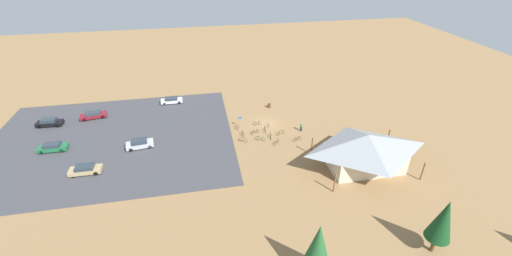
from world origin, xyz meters
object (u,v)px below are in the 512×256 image
object	(u,v)px
bicycle_yellow_near_porch	(270,136)
bicycle_teal_trailside	(276,142)
bike_pavilion	(366,148)
pine_center	(443,220)
pine_west	(318,245)
car_maroon_far_end	(93,115)
bicycle_silver_back_row	(243,140)
bicycle_purple_edge_north	(257,123)
bicycle_black_edge_south	(255,132)
bicycle_silver_lone_west	(268,125)
car_silver_inner_stall	(140,144)
lot_sign	(240,120)
car_black_second_row	(49,122)
car_green_back_corner	(53,147)
bicycle_white_yard_left	(237,127)
bicycle_yellow_by_bin	(281,133)
car_white_end_stall	(172,100)
trash_bin	(269,106)
visitor_near_lot	(301,127)
bicycle_orange_lone_east	(243,134)
bicycle_red_yard_front	(297,139)
bicycle_blue_yard_right	(265,129)
bicycle_green_front_row	(260,138)
car_tan_mid_lot	(85,169)

from	to	relation	value
bicycle_yellow_near_porch	bicycle_teal_trailside	distance (m)	2.14
bike_pavilion	bicycle_yellow_near_porch	size ratio (longest dim) A/B	8.10
pine_center	bicycle_yellow_near_porch	distance (m)	29.42
pine_west	car_maroon_far_end	size ratio (longest dim) A/B	1.47
bicycle_silver_back_row	bicycle_purple_edge_north	bearing A→B (deg)	-124.35
bicycle_black_edge_south	bicycle_silver_lone_west	distance (m)	3.48
pine_west	bicycle_black_edge_south	xyz separation A→B (m)	(0.69, -28.93, -4.37)
pine_center	car_silver_inner_stall	world-z (taller)	pine_center
lot_sign	car_black_second_row	distance (m)	35.15
bicycle_black_edge_south	car_green_back_corner	world-z (taller)	car_green_back_corner
bicycle_white_yard_left	bicycle_yellow_by_bin	distance (m)	8.03
car_white_end_stall	car_black_second_row	world-z (taller)	car_black_second_row
car_green_back_corner	bicycle_white_yard_left	bearing A→B (deg)	-177.37
bike_pavilion	bicycle_black_edge_south	distance (m)	19.27
bicycle_yellow_near_porch	car_silver_inner_stall	size ratio (longest dim) A/B	0.37
trash_bin	car_maroon_far_end	size ratio (longest dim) A/B	0.18
pine_west	visitor_near_lot	xyz separation A→B (m)	(-7.64, -28.27, -3.84)
visitor_near_lot	bicycle_white_yard_left	bearing A→B (deg)	-14.86
lot_sign	visitor_near_lot	distance (m)	11.17
bicycle_purple_edge_north	bicycle_orange_lone_east	bearing A→B (deg)	43.43
bicycle_yellow_by_bin	car_black_second_row	size ratio (longest dim) A/B	0.35
bicycle_silver_back_row	bicycle_yellow_by_bin	world-z (taller)	bicycle_silver_back_row
lot_sign	bicycle_red_yard_front	bearing A→B (deg)	143.46
pine_west	bicycle_blue_yard_right	world-z (taller)	pine_west
trash_bin	bicycle_black_edge_south	xyz separation A→B (m)	(4.79, 9.53, -0.09)
bicycle_silver_lone_west	car_silver_inner_stall	size ratio (longest dim) A/B	0.38
lot_sign	bicycle_green_front_row	xyz separation A→B (m)	(-2.69, 5.24, -1.03)
lot_sign	car_silver_inner_stall	world-z (taller)	lot_sign
bicycle_yellow_by_bin	visitor_near_lot	distance (m)	4.02
bicycle_silver_back_row	bicycle_blue_yard_right	distance (m)	5.20
bicycle_silver_back_row	bicycle_silver_lone_west	bearing A→B (deg)	-141.62
pine_center	car_green_back_corner	world-z (taller)	pine_center
bicycle_orange_lone_east	car_black_second_row	world-z (taller)	car_black_second_row
car_black_second_row	car_maroon_far_end	size ratio (longest dim) A/B	0.92
car_green_back_corner	visitor_near_lot	world-z (taller)	visitor_near_lot
car_green_back_corner	visitor_near_lot	xyz separation A→B (m)	(-41.72, 1.56, 0.16)
bicycle_teal_trailside	car_white_end_stall	bearing A→B (deg)	-47.64
bicycle_teal_trailside	car_silver_inner_stall	distance (m)	22.67
bicycle_yellow_near_porch	bicycle_white_yard_left	xyz separation A→B (m)	(5.21, -4.31, 0.01)
bicycle_purple_edge_north	car_maroon_far_end	world-z (taller)	car_maroon_far_end
bicycle_teal_trailside	bicycle_purple_edge_north	size ratio (longest dim) A/B	0.73
bike_pavilion	bicycle_teal_trailside	bearing A→B (deg)	-36.33
pine_west	car_tan_mid_lot	xyz separation A→B (m)	(27.34, -22.54, -4.01)
lot_sign	bicycle_blue_yard_right	distance (m)	4.95
bicycle_yellow_near_porch	bicycle_silver_lone_west	size ratio (longest dim) A/B	0.98
trash_bin	bicycle_silver_back_row	xyz separation A→B (m)	(7.31, 11.81, -0.08)
pine_west	bicycle_yellow_near_porch	distance (m)	27.33
bicycle_blue_yard_right	car_white_end_stall	world-z (taller)	car_white_end_stall
bicycle_silver_back_row	bicycle_white_yard_left	size ratio (longest dim) A/B	0.79
bicycle_yellow_near_porch	bicycle_purple_edge_north	xyz separation A→B (m)	(1.37, -4.85, -0.01)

